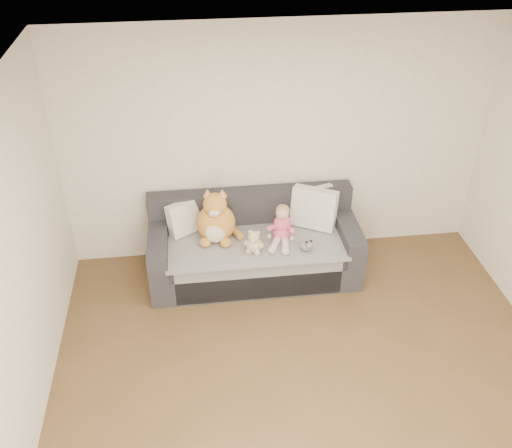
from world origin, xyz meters
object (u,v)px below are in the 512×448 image
(sippy_cup, at_px, (259,245))
(teddy_bear, at_px, (254,243))
(plush_cat, at_px, (216,221))
(toddler, at_px, (282,226))
(sofa, at_px, (254,248))

(sippy_cup, bearing_deg, teddy_bear, -153.85)
(plush_cat, bearing_deg, toddler, -1.52)
(teddy_bear, height_order, sippy_cup, teddy_bear)
(teddy_bear, bearing_deg, sippy_cup, 48.80)
(sofa, height_order, plush_cat, plush_cat)
(teddy_bear, distance_m, sippy_cup, 0.07)
(sofa, xyz_separation_m, sippy_cup, (0.02, -0.25, 0.22))
(sofa, height_order, sippy_cup, sofa)
(toddler, bearing_deg, teddy_bear, -135.07)
(sofa, bearing_deg, plush_cat, 179.57)
(plush_cat, relative_size, sippy_cup, 5.38)
(sofa, distance_m, plush_cat, 0.55)
(toddler, height_order, teddy_bear, toddler)
(sofa, height_order, toddler, toddler)
(sofa, xyz_separation_m, plush_cat, (-0.39, 0.00, 0.39))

